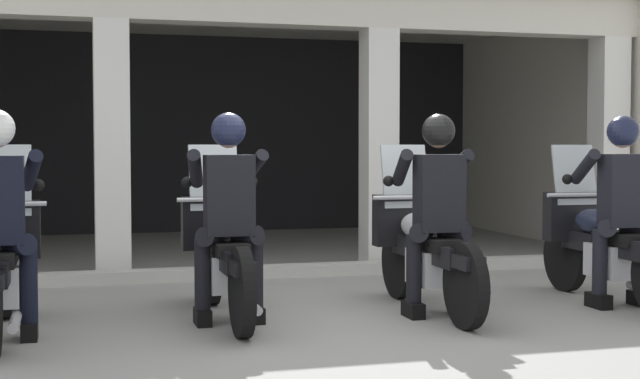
% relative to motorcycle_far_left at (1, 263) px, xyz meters
% --- Properties ---
extents(ground_plane, '(80.00, 80.00, 0.00)m').
position_rel_motorcycle_far_left_xyz_m(ground_plane, '(2.44, 2.85, -0.50)').
color(ground_plane, gray).
extents(station_building, '(9.73, 5.37, 3.21)m').
position_rel_motorcycle_far_left_xyz_m(station_building, '(2.34, 5.42, 1.56)').
color(station_building, black).
rests_on(station_building, ground).
extents(kerb_strip, '(9.23, 0.24, 0.12)m').
position_rel_motorcycle_far_left_xyz_m(kerb_strip, '(2.34, 2.19, -0.44)').
color(kerb_strip, '#B7B5AD').
rests_on(kerb_strip, ground).
extents(motorcycle_far_left, '(0.62, 2.04, 1.35)m').
position_rel_motorcycle_far_left_xyz_m(motorcycle_far_left, '(0.00, 0.00, 0.00)').
color(motorcycle_far_left, black).
rests_on(motorcycle_far_left, ground).
extents(motorcycle_center_left, '(0.62, 2.04, 1.35)m').
position_rel_motorcycle_far_left_xyz_m(motorcycle_center_left, '(1.63, 0.19, 0.00)').
color(motorcycle_center_left, black).
rests_on(motorcycle_center_left, ground).
extents(police_officer_center_left, '(0.63, 0.61, 1.58)m').
position_rel_motorcycle_far_left_xyz_m(police_officer_center_left, '(1.62, -0.09, 0.44)').
color(police_officer_center_left, black).
rests_on(police_officer_center_left, ground).
extents(motorcycle_center_right, '(0.62, 2.04, 1.35)m').
position_rel_motorcycle_far_left_xyz_m(motorcycle_center_right, '(3.25, 0.05, 0.00)').
color(motorcycle_center_right, black).
rests_on(motorcycle_center_right, ground).
extents(police_officer_center_right, '(0.63, 0.61, 1.58)m').
position_rel_motorcycle_far_left_xyz_m(police_officer_center_right, '(3.25, -0.23, 0.44)').
color(police_officer_center_right, black).
rests_on(police_officer_center_right, ground).
extents(motorcycle_far_right, '(0.62, 2.04, 1.35)m').
position_rel_motorcycle_far_left_xyz_m(motorcycle_far_right, '(4.88, 0.04, 0.00)').
color(motorcycle_far_right, black).
rests_on(motorcycle_far_right, ground).
extents(police_officer_far_right, '(0.63, 0.61, 1.58)m').
position_rel_motorcycle_far_left_xyz_m(police_officer_far_right, '(4.88, -0.25, 0.44)').
color(police_officer_far_right, black).
rests_on(police_officer_far_right, ground).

